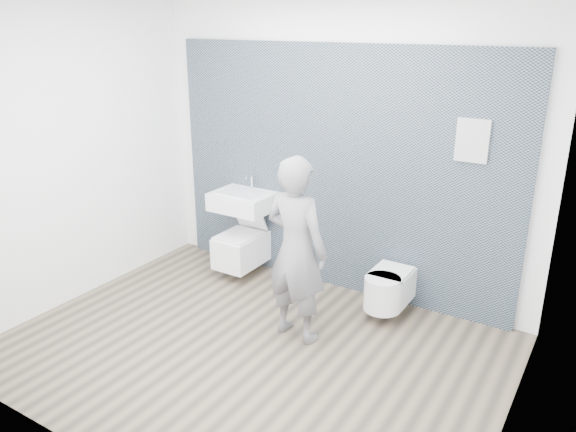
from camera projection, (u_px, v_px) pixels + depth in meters
The scene contains 8 objects.
ground at pixel (250, 349), 4.67m from camera, with size 4.00×4.00×0.00m, color brown.
room_shell at pixel (245, 144), 4.10m from camera, with size 4.00×4.00×4.00m.
tile_wall at pixel (332, 283), 5.85m from camera, with size 3.60×0.06×2.40m, color black.
washbasin at pixel (243, 201), 5.84m from camera, with size 0.62×0.46×0.46m.
toilet_square at pixel (241, 247), 5.97m from camera, with size 0.39×0.56×0.72m.
toilet_rounded at pixel (387, 289), 5.14m from camera, with size 0.34×0.58×0.32m.
info_placard at pixel (453, 317), 5.18m from camera, with size 0.27×0.03×0.36m, color white.
visitor at pixel (296, 250), 4.63m from camera, with size 0.58×0.38×1.60m, color slate.
Camera 1 is at (2.40, -3.26, 2.61)m, focal length 35.00 mm.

